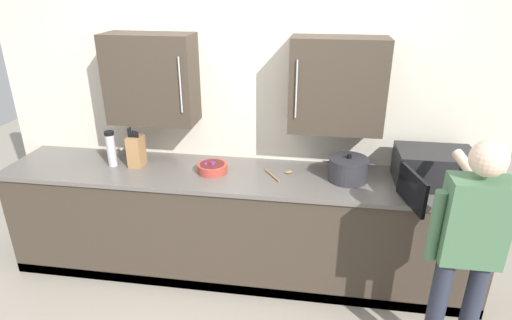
% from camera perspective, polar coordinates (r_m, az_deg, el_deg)
% --- Properties ---
extents(back_wall_tiled, '(4.28, 0.44, 2.61)m').
position_cam_1_polar(back_wall_tiled, '(3.58, -1.44, 6.97)').
color(back_wall_tiled, beige).
rests_on(back_wall_tiled, ground_plane).
extents(counter_unit, '(3.88, 0.70, 0.94)m').
position_cam_1_polar(counter_unit, '(3.64, -2.25, -8.57)').
color(counter_unit, '#3D3328').
rests_on(counter_unit, ground_plane).
extents(microwave_oven, '(0.57, 0.79, 0.26)m').
position_cam_1_polar(microwave_oven, '(3.45, 22.41, -1.01)').
color(microwave_oven, black).
rests_on(microwave_oven, counter_unit).
extents(fruit_bowl, '(0.24, 0.24, 0.10)m').
position_cam_1_polar(fruit_bowl, '(3.44, -5.90, -0.98)').
color(fruit_bowl, '#AD3D33').
rests_on(fruit_bowl, counter_unit).
extents(knife_block, '(0.11, 0.15, 0.34)m').
position_cam_1_polar(knife_block, '(3.65, -15.81, 1.21)').
color(knife_block, '#A37547').
rests_on(knife_block, counter_unit).
extents(wooden_spoon, '(0.24, 0.22, 0.02)m').
position_cam_1_polar(wooden_spoon, '(3.39, 3.28, -1.84)').
color(wooden_spoon, '#A37547').
rests_on(wooden_spoon, counter_unit).
extents(thermos_flask, '(0.08, 0.08, 0.30)m').
position_cam_1_polar(thermos_flask, '(3.70, -18.91, 1.47)').
color(thermos_flask, '#B7BABF').
rests_on(thermos_flask, counter_unit).
extents(stock_pot, '(0.40, 0.30, 0.21)m').
position_cam_1_polar(stock_pot, '(3.35, 12.29, -1.21)').
color(stock_pot, '#2D2D33').
rests_on(stock_pot, counter_unit).
extents(person_figure, '(0.44, 0.65, 1.60)m').
position_cam_1_polar(person_figure, '(2.79, 26.56, -10.09)').
color(person_figure, '#282D3D').
rests_on(person_figure, ground_plane).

